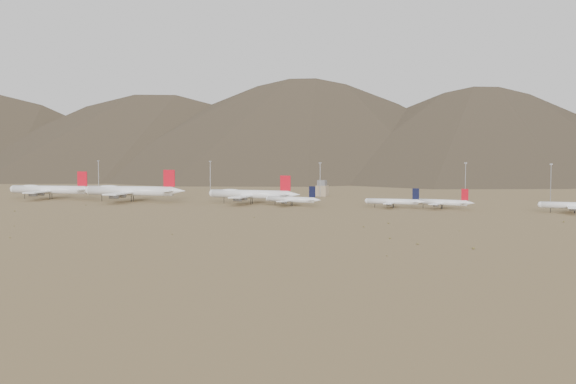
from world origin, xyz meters
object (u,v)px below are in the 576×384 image
(widebody_centre, at_px, (131,191))
(narrowbody_a, at_px, (292,199))
(widebody_east, at_px, (250,194))
(narrowbody_b, at_px, (394,202))
(control_tower, at_px, (322,189))
(widebody_west, at_px, (50,190))

(widebody_centre, height_order, narrowbody_a, widebody_centre)
(widebody_east, height_order, narrowbody_b, widebody_east)
(widebody_centre, relative_size, narrowbody_b, 1.98)
(control_tower, bearing_deg, widebody_east, -105.01)
(widebody_west, height_order, narrowbody_a, widebody_west)
(widebody_east, relative_size, control_tower, 5.29)
(widebody_centre, xyz_separation_m, widebody_east, (83.69, 8.84, -1.03))
(narrowbody_a, relative_size, control_tower, 3.22)
(widebody_west, relative_size, control_tower, 5.55)
(widebody_east, xyz_separation_m, narrowbody_a, (30.80, -6.14, -2.35))
(widebody_east, distance_m, control_tower, 89.45)
(narrowbody_a, bearing_deg, widebody_west, -172.37)
(widebody_west, distance_m, control_tower, 197.73)
(widebody_east, height_order, narrowbody_a, widebody_east)
(widebody_centre, relative_size, control_tower, 6.13)
(narrowbody_a, distance_m, control_tower, 92.85)
(widebody_west, xyz_separation_m, widebody_centre, (67.92, -2.75, 0.70))
(widebody_east, bearing_deg, narrowbody_b, -0.39)
(widebody_centre, bearing_deg, narrowbody_a, -3.86)
(widebody_west, xyz_separation_m, widebody_east, (151.60, 6.08, -0.34))
(widebody_centre, xyz_separation_m, narrowbody_a, (114.48, 2.70, -3.38))
(widebody_centre, distance_m, control_tower, 143.15)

